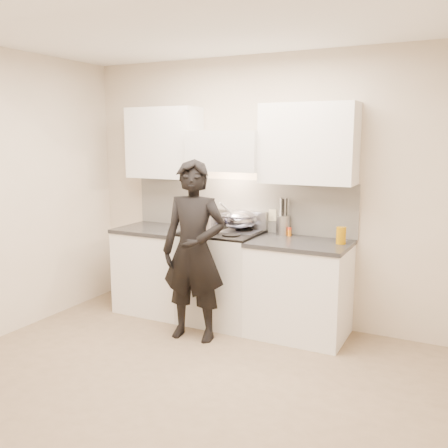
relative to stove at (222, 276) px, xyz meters
The scene contains 11 objects.
ground_plane 1.53m from the stove, 78.12° to the right, with size 4.00×4.00×0.00m, color #8B7459.
room_shell 1.56m from the stove, 77.04° to the right, with size 4.04×3.54×2.70m.
stove is the anchor object (origin of this frame).
counter_right 0.83m from the stove, ahead, with size 0.92×0.67×0.92m.
counter_left 0.78m from the stove, behind, with size 0.82×0.67×0.92m.
wok 0.62m from the stove, 44.21° to the left, with size 0.38×0.47×0.31m.
stock_pot 0.60m from the stove, 126.54° to the right, with size 0.36×0.33×0.17m.
utensil_crock 0.83m from the stove, 22.99° to the left, with size 0.14×0.14×0.37m.
spice_jar 0.84m from the stove, 16.98° to the left, with size 0.04×0.04×0.09m.
oil_glass 1.31m from the stove, ahead, with size 0.09×0.09×0.16m.
person 0.63m from the stove, 93.40° to the right, with size 0.62×0.41×1.69m, color black.
Camera 1 is at (1.95, -2.99, 1.88)m, focal length 40.00 mm.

